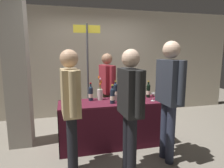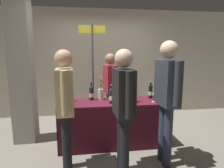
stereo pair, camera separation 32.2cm
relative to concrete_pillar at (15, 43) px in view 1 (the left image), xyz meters
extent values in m
plane|color=gray|center=(1.52, -0.38, -1.73)|extent=(12.00, 12.00, 0.00)
cube|color=#B2A893|center=(1.52, 1.40, -0.41)|extent=(7.60, 0.12, 2.64)
cube|color=gray|center=(0.00, 0.00, 0.00)|extent=(0.36, 0.36, 3.47)
cube|color=#4C1423|center=(1.52, -0.38, -0.98)|extent=(1.78, 0.60, 0.02)
cube|color=#3E101D|center=(1.52, -0.67, -1.36)|extent=(1.78, 0.01, 0.74)
cube|color=#3E101D|center=(1.52, -0.08, -1.36)|extent=(1.78, 0.01, 0.74)
cube|color=#3E101D|center=(0.64, -0.38, -1.36)|extent=(0.01, 0.60, 0.74)
cube|color=#3E101D|center=(2.41, -0.38, -1.36)|extent=(0.01, 0.60, 0.74)
cylinder|color=#192333|center=(1.63, -0.22, -0.84)|extent=(0.08, 0.08, 0.24)
sphere|color=#192333|center=(1.63, -0.22, -0.72)|extent=(0.08, 0.08, 0.08)
cylinder|color=#192333|center=(1.63, -0.22, -0.69)|extent=(0.03, 0.03, 0.07)
cylinder|color=#B7932D|center=(1.63, -0.22, -0.65)|extent=(0.03, 0.03, 0.02)
cylinder|color=beige|center=(1.63, -0.22, -0.86)|extent=(0.08, 0.08, 0.08)
cylinder|color=#192333|center=(1.50, -0.50, -0.86)|extent=(0.08, 0.08, 0.22)
sphere|color=#192333|center=(1.50, -0.50, -0.75)|extent=(0.08, 0.08, 0.08)
cylinder|color=#192333|center=(1.50, -0.50, -0.71)|extent=(0.03, 0.03, 0.08)
cylinder|color=#B7932D|center=(1.50, -0.50, -0.66)|extent=(0.04, 0.04, 0.02)
cylinder|color=beige|center=(1.50, -0.50, -0.87)|extent=(0.08, 0.08, 0.07)
cylinder|color=#192333|center=(1.18, -0.23, -0.86)|extent=(0.08, 0.08, 0.21)
sphere|color=#192333|center=(1.18, -0.23, -0.75)|extent=(0.08, 0.08, 0.08)
cylinder|color=#192333|center=(1.18, -0.23, -0.71)|extent=(0.03, 0.03, 0.09)
cylinder|color=maroon|center=(1.18, -0.23, -0.66)|extent=(0.03, 0.03, 0.02)
cylinder|color=beige|center=(1.18, -0.23, -0.88)|extent=(0.08, 0.08, 0.07)
cylinder|color=black|center=(2.25, -0.24, -0.86)|extent=(0.07, 0.07, 0.21)
sphere|color=black|center=(2.25, -0.24, -0.75)|extent=(0.07, 0.07, 0.07)
cylinder|color=black|center=(2.25, -0.24, -0.71)|extent=(0.03, 0.03, 0.08)
cylinder|color=#B7932D|center=(2.25, -0.24, -0.67)|extent=(0.04, 0.04, 0.02)
cylinder|color=beige|center=(2.25, -0.24, -0.88)|extent=(0.07, 0.07, 0.07)
cylinder|color=black|center=(1.81, -0.54, -0.86)|extent=(0.07, 0.07, 0.21)
sphere|color=black|center=(1.81, -0.54, -0.76)|extent=(0.07, 0.07, 0.07)
cylinder|color=black|center=(1.81, -0.54, -0.72)|extent=(0.03, 0.03, 0.07)
cylinder|color=#B7932D|center=(1.81, -0.54, -0.67)|extent=(0.03, 0.03, 0.02)
cylinder|color=beige|center=(1.81, -0.54, -0.88)|extent=(0.07, 0.07, 0.07)
cylinder|color=#192333|center=(1.71, -0.45, -0.86)|extent=(0.07, 0.07, 0.21)
sphere|color=#192333|center=(1.71, -0.45, -0.75)|extent=(0.06, 0.06, 0.06)
cylinder|color=#192333|center=(1.71, -0.45, -0.71)|extent=(0.03, 0.03, 0.09)
cylinder|color=#B7932D|center=(1.71, -0.45, -0.66)|extent=(0.03, 0.03, 0.02)
cylinder|color=beige|center=(1.71, -0.45, -0.88)|extent=(0.07, 0.07, 0.07)
cylinder|color=#192333|center=(0.80, -0.29, -0.85)|extent=(0.07, 0.07, 0.23)
sphere|color=#192333|center=(0.80, -0.29, -0.73)|extent=(0.07, 0.07, 0.07)
cylinder|color=#192333|center=(0.80, -0.29, -0.69)|extent=(0.03, 0.03, 0.09)
cylinder|color=#B7932D|center=(0.80, -0.29, -0.64)|extent=(0.03, 0.03, 0.02)
cylinder|color=beige|center=(0.80, -0.29, -0.87)|extent=(0.07, 0.07, 0.07)
cylinder|color=black|center=(1.88, -0.46, -0.85)|extent=(0.07, 0.07, 0.23)
sphere|color=black|center=(1.88, -0.46, -0.73)|extent=(0.07, 0.07, 0.07)
cylinder|color=black|center=(1.88, -0.46, -0.69)|extent=(0.03, 0.03, 0.08)
cylinder|color=#B7932D|center=(1.88, -0.46, -0.64)|extent=(0.03, 0.03, 0.02)
cylinder|color=beige|center=(1.88, -0.46, -0.87)|extent=(0.07, 0.07, 0.07)
cylinder|color=silver|center=(2.22, -0.51, -0.96)|extent=(0.07, 0.07, 0.00)
cylinder|color=silver|center=(2.22, -0.51, -0.93)|extent=(0.01, 0.01, 0.07)
cone|color=silver|center=(2.22, -0.51, -0.86)|extent=(0.07, 0.07, 0.06)
cylinder|color=#590C19|center=(2.22, -0.51, -0.88)|extent=(0.04, 0.04, 0.02)
cylinder|color=silver|center=(1.35, -0.22, -0.87)|extent=(0.10, 0.10, 0.19)
cylinder|color=#38722D|center=(1.34, -0.22, -0.74)|extent=(0.03, 0.04, 0.26)
ellipsoid|color=red|center=(1.35, -0.23, -0.61)|extent=(0.03, 0.03, 0.05)
cylinder|color=#38722D|center=(1.35, -0.20, -0.76)|extent=(0.04, 0.02, 0.22)
ellipsoid|color=#E05B1E|center=(1.37, -0.20, -0.65)|extent=(0.03, 0.03, 0.05)
cylinder|color=#38722D|center=(1.35, -0.24, -0.78)|extent=(0.01, 0.03, 0.19)
ellipsoid|color=#E05B1E|center=(1.35, -0.23, -0.68)|extent=(0.03, 0.03, 0.05)
cylinder|color=#38722D|center=(1.35, -0.21, -0.72)|extent=(0.03, 0.05, 0.30)
ellipsoid|color=#E05B1E|center=(1.34, -0.19, -0.57)|extent=(0.03, 0.03, 0.05)
cylinder|color=#38722D|center=(1.35, -0.24, -0.73)|extent=(0.01, 0.01, 0.28)
ellipsoid|color=pink|center=(1.35, -0.24, -0.60)|extent=(0.03, 0.03, 0.05)
cube|color=silver|center=(1.57, -0.38, -0.90)|extent=(0.17, 0.06, 0.13)
cylinder|color=#4C4233|center=(1.57, 0.34, -1.34)|extent=(0.12, 0.12, 0.79)
cylinder|color=#4C4233|center=(1.59, 0.18, -1.34)|extent=(0.12, 0.12, 0.79)
cube|color=maroon|center=(1.58, 0.26, -0.67)|extent=(0.27, 0.43, 0.56)
sphere|color=#8C664C|center=(1.58, 0.26, -0.27)|extent=(0.22, 0.22, 0.22)
cylinder|color=maroon|center=(1.54, 0.50, -0.65)|extent=(0.08, 0.08, 0.51)
cylinder|color=maroon|center=(1.62, 0.02, -0.65)|extent=(0.08, 0.08, 0.51)
cylinder|color=black|center=(1.55, -1.33, -1.33)|extent=(0.12, 0.12, 0.82)
cylinder|color=black|center=(1.54, -1.16, -1.33)|extent=(0.12, 0.12, 0.82)
cube|color=black|center=(1.54, -1.25, -0.63)|extent=(0.22, 0.44, 0.58)
sphere|color=beige|center=(1.54, -1.25, -0.21)|extent=(0.22, 0.22, 0.22)
cylinder|color=black|center=(1.55, -1.50, -0.61)|extent=(0.08, 0.08, 0.53)
cylinder|color=black|center=(1.54, -0.99, -0.61)|extent=(0.08, 0.08, 0.53)
cylinder|color=black|center=(0.83, -1.14, -1.33)|extent=(0.12, 0.12, 0.81)
cylinder|color=black|center=(0.81, -0.98, -1.33)|extent=(0.12, 0.12, 0.81)
cube|color=tan|center=(0.82, -1.06, -0.63)|extent=(0.24, 0.42, 0.58)
sphere|color=tan|center=(0.82, -1.06, -0.22)|extent=(0.22, 0.22, 0.22)
cylinder|color=tan|center=(0.84, -1.31, -0.61)|extent=(0.08, 0.08, 0.53)
cylinder|color=tan|center=(0.80, -0.82, -0.61)|extent=(0.08, 0.08, 0.53)
cylinder|color=#2D3347|center=(2.20, -1.15, -1.30)|extent=(0.12, 0.12, 0.87)
cylinder|color=#2D3347|center=(2.19, -0.98, -1.30)|extent=(0.12, 0.12, 0.87)
cube|color=#2D333D|center=(2.19, -1.06, -0.55)|extent=(0.22, 0.44, 0.62)
sphere|color=beige|center=(2.19, -1.06, -0.11)|extent=(0.24, 0.24, 0.24)
cylinder|color=#2D333D|center=(2.20, -1.33, -0.53)|extent=(0.08, 0.08, 0.57)
cylinder|color=#2D333D|center=(2.19, -0.80, -0.53)|extent=(0.08, 0.08, 0.57)
cylinder|color=#47474C|center=(1.25, 0.71, -0.64)|extent=(0.04, 0.04, 2.19)
cube|color=yellow|center=(1.25, 0.71, 0.34)|extent=(0.57, 0.02, 0.16)
camera|label=1|loc=(0.76, -3.47, -0.14)|focal=30.93mm
camera|label=2|loc=(1.08, -3.53, -0.14)|focal=30.93mm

